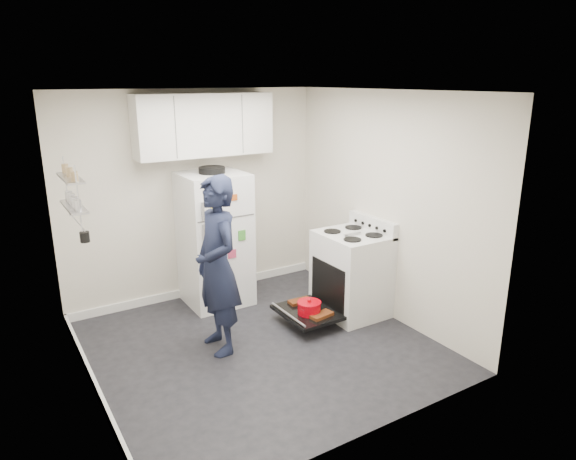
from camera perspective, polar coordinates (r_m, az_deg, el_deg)
room at (r=4.88m, az=-3.80°, el=-0.22°), size 3.21×3.21×2.51m
electric_range at (r=5.89m, az=6.96°, el=-4.93°), size 0.66×0.76×1.10m
open_oven_door at (r=5.66m, az=2.22°, el=-8.90°), size 0.55×0.70×0.21m
refrigerator at (r=6.10m, az=-8.14°, el=-0.96°), size 0.72×0.74×1.64m
upper_cabinets at (r=6.02m, az=-9.29°, el=11.45°), size 1.60×0.33×0.70m
wall_shelf_rack at (r=4.74m, az=-22.82°, el=3.86°), size 0.14×0.60×0.61m
person at (r=4.98m, az=-7.88°, el=-3.97°), size 0.43×0.65×1.76m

